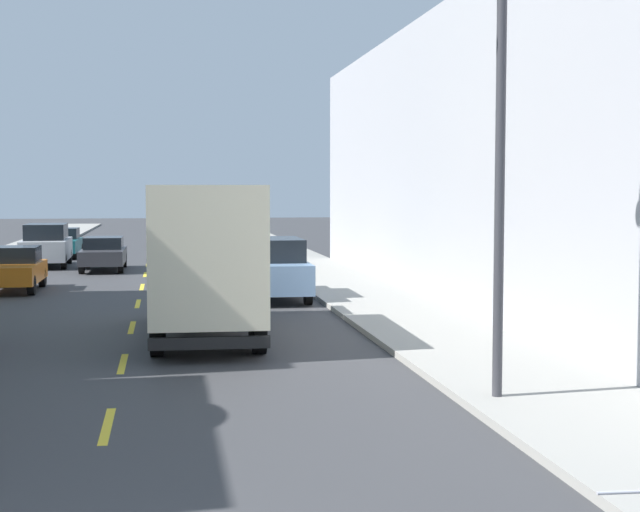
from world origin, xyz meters
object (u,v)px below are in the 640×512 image
object	(u,v)px
delivery_box_truck	(206,253)
parked_wagon_forest	(224,235)
street_lamp	(491,152)
parked_suv_sky	(274,268)
parked_hatchback_teal	(62,243)
parked_wagon_champagne	(249,253)
parked_hatchback_orange	(14,269)
moving_charcoal_sedan	(104,253)
parked_suv_silver	(46,245)

from	to	relation	value
delivery_box_truck	parked_wagon_forest	distance (m)	34.01
street_lamp	parked_suv_sky	distance (m)	15.57
street_lamp	parked_hatchback_teal	size ratio (longest dim) A/B	1.67
street_lamp	parked_wagon_champagne	distance (m)	25.25
parked_hatchback_orange	parked_suv_sky	world-z (taller)	parked_suv_sky
parked_wagon_champagne	moving_charcoal_sedan	bearing A→B (deg)	161.96
delivery_box_truck	parked_hatchback_orange	xyz separation A→B (m)	(-6.05, 11.26, -1.23)
parked_wagon_forest	parked_hatchback_orange	world-z (taller)	same
parked_wagon_champagne	parked_wagon_forest	size ratio (longest dim) A/B	1.00
delivery_box_truck	parked_suv_sky	size ratio (longest dim) A/B	1.60
parked_wagon_champagne	parked_suv_silver	xyz separation A→B (m)	(-8.72, 4.39, 0.18)
parked_suv_silver	parked_wagon_forest	world-z (taller)	parked_suv_silver
street_lamp	moving_charcoal_sedan	distance (m)	28.24
street_lamp	parked_hatchback_orange	size ratio (longest dim) A/B	1.68
parked_wagon_champagne	delivery_box_truck	bearing A→B (deg)	-98.13
parked_suv_silver	parked_wagon_forest	xyz separation A→B (m)	(8.69, 12.25, -0.18)
delivery_box_truck	parked_hatchback_teal	bearing A→B (deg)	102.74
street_lamp	parked_hatchback_orange	world-z (taller)	street_lamp
street_lamp	parked_suv_silver	world-z (taller)	street_lamp
delivery_box_truck	parked_suv_silver	bearing A→B (deg)	106.10
parked_suv_sky	parked_wagon_champagne	bearing A→B (deg)	89.70
parked_hatchback_orange	street_lamp	bearing A→B (deg)	-61.73
parked_suv_silver	moving_charcoal_sedan	xyz separation A→B (m)	(2.66, -2.41, -0.24)
parked_suv_silver	moving_charcoal_sedan	bearing A→B (deg)	-42.26
parked_hatchback_orange	parked_wagon_forest	bearing A→B (deg)	69.43
parked_wagon_forest	parked_hatchback_orange	bearing A→B (deg)	-110.57
parked_suv_sky	moving_charcoal_sedan	xyz separation A→B (m)	(-6.01, 11.79, -0.24)
parked_wagon_champagne	parked_wagon_forest	xyz separation A→B (m)	(-0.03, 16.63, 0.00)
parked_wagon_forest	parked_suv_silver	bearing A→B (deg)	-125.36
parked_wagon_forest	parked_hatchback_teal	bearing A→B (deg)	-142.52
parked_wagon_champagne	parked_hatchback_teal	xyz separation A→B (m)	(-8.64, 10.03, -0.05)
parked_wagon_champagne	parked_hatchback_orange	world-z (taller)	same
street_lamp	parked_hatchback_teal	world-z (taller)	street_lamp
parked_suv_silver	parked_suv_sky	size ratio (longest dim) A/B	1.01
moving_charcoal_sedan	parked_wagon_forest	bearing A→B (deg)	67.63
parked_suv_silver	street_lamp	bearing A→B (deg)	-70.49
delivery_box_truck	parked_suv_sky	bearing A→B (deg)	72.04
parked_wagon_forest	moving_charcoal_sedan	distance (m)	15.85
parked_suv_silver	parked_hatchback_orange	xyz separation A→B (m)	(0.20, -10.39, -0.23)
parked_suv_silver	parked_suv_sky	xyz separation A→B (m)	(8.67, -14.20, 0.00)
parked_hatchback_teal	parked_suv_sky	size ratio (longest dim) A/B	0.84
parked_suv_silver	moving_charcoal_sedan	distance (m)	3.60
parked_wagon_forest	parked_hatchback_orange	xyz separation A→B (m)	(-8.49, -22.63, -0.05)
parked_wagon_forest	delivery_box_truck	bearing A→B (deg)	-94.12
street_lamp	parked_wagon_forest	world-z (taller)	street_lamp
street_lamp	parked_hatchback_orange	bearing A→B (deg)	118.27
parked_wagon_forest	parked_hatchback_teal	xyz separation A→B (m)	(-8.61, -6.60, -0.05)
parked_hatchback_orange	moving_charcoal_sedan	distance (m)	8.34
parked_wagon_champagne	moving_charcoal_sedan	world-z (taller)	parked_wagon_champagne
parked_hatchback_teal	parked_suv_sky	world-z (taller)	parked_suv_sky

